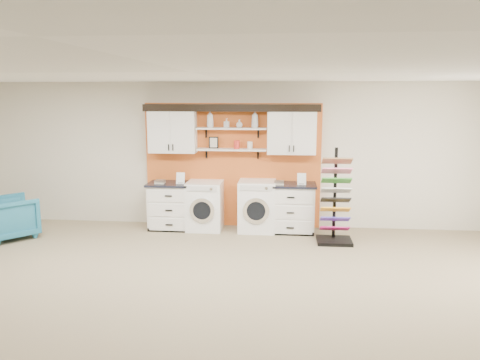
# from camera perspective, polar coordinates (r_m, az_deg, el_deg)

# --- Properties ---
(floor) EXTENTS (10.00, 10.00, 0.00)m
(floor) POSITION_cam_1_polar(r_m,az_deg,el_deg) (5.69, -5.50, -16.47)
(floor) COLOR #87775A
(floor) RESTS_ON ground
(ceiling) EXTENTS (10.00, 10.00, 0.00)m
(ceiling) POSITION_cam_1_polar(r_m,az_deg,el_deg) (5.08, -6.06, 12.97)
(ceiling) COLOR white
(ceiling) RESTS_ON wall_back
(wall_back) EXTENTS (10.00, 0.00, 10.00)m
(wall_back) POSITION_cam_1_polar(r_m,az_deg,el_deg) (9.11, -0.90, 3.07)
(wall_back) COLOR beige
(wall_back) RESTS_ON floor
(accent_panel) EXTENTS (3.40, 0.07, 2.40)m
(accent_panel) POSITION_cam_1_polar(r_m,az_deg,el_deg) (9.10, -0.92, 1.79)
(accent_panel) COLOR #CA5B22
(accent_panel) RESTS_ON wall_back
(upper_cabinet_left) EXTENTS (0.90, 0.35, 0.84)m
(upper_cabinet_left) POSITION_cam_1_polar(r_m,az_deg,el_deg) (9.05, -8.22, 5.97)
(upper_cabinet_left) COLOR white
(upper_cabinet_left) RESTS_ON wall_back
(upper_cabinet_right) EXTENTS (0.90, 0.35, 0.84)m
(upper_cabinet_right) POSITION_cam_1_polar(r_m,az_deg,el_deg) (8.80, 6.32, 5.89)
(upper_cabinet_right) COLOR white
(upper_cabinet_right) RESTS_ON wall_back
(shelf_lower) EXTENTS (1.32, 0.28, 0.03)m
(shelf_lower) POSITION_cam_1_polar(r_m,az_deg,el_deg) (8.89, -1.04, 3.73)
(shelf_lower) COLOR white
(shelf_lower) RESTS_ON wall_back
(shelf_upper) EXTENTS (1.32, 0.28, 0.03)m
(shelf_upper) POSITION_cam_1_polar(r_m,az_deg,el_deg) (8.86, -1.05, 6.30)
(shelf_upper) COLOR white
(shelf_upper) RESTS_ON wall_back
(crown_molding) EXTENTS (3.30, 0.41, 0.13)m
(crown_molding) POSITION_cam_1_polar(r_m,az_deg,el_deg) (8.85, -1.05, 8.88)
(crown_molding) COLOR black
(crown_molding) RESTS_ON wall_back
(picture_frame) EXTENTS (0.18, 0.02, 0.22)m
(picture_frame) POSITION_cam_1_polar(r_m,az_deg,el_deg) (8.97, -3.24, 4.58)
(picture_frame) COLOR black
(picture_frame) RESTS_ON shelf_lower
(canister_red) EXTENTS (0.11, 0.11, 0.16)m
(canister_red) POSITION_cam_1_polar(r_m,az_deg,el_deg) (8.87, -0.40, 4.34)
(canister_red) COLOR red
(canister_red) RESTS_ON shelf_lower
(canister_cream) EXTENTS (0.10, 0.10, 0.14)m
(canister_cream) POSITION_cam_1_polar(r_m,az_deg,el_deg) (8.85, 1.22, 4.25)
(canister_cream) COLOR silver
(canister_cream) RESTS_ON shelf_lower
(base_cabinet_left) EXTENTS (0.92, 0.66, 0.90)m
(base_cabinet_left) POSITION_cam_1_polar(r_m,az_deg,el_deg) (9.13, -8.21, -3.09)
(base_cabinet_left) COLOR white
(base_cabinet_left) RESTS_ON floor
(base_cabinet_right) EXTENTS (0.94, 0.66, 0.92)m
(base_cabinet_right) POSITION_cam_1_polar(r_m,az_deg,el_deg) (8.87, 6.15, -3.36)
(base_cabinet_right) COLOR white
(base_cabinet_right) RESTS_ON floor
(washer) EXTENTS (0.66, 0.71, 0.93)m
(washer) POSITION_cam_1_polar(r_m,az_deg,el_deg) (8.99, -4.29, -3.12)
(washer) COLOR white
(washer) RESTS_ON floor
(dryer) EXTENTS (0.69, 0.71, 0.96)m
(dryer) POSITION_cam_1_polar(r_m,az_deg,el_deg) (8.88, 2.11, -3.16)
(dryer) COLOR white
(dryer) RESTS_ON floor
(sample_rack) EXTENTS (0.60, 0.50, 1.66)m
(sample_rack) POSITION_cam_1_polar(r_m,az_deg,el_deg) (8.33, 11.51, -3.95)
(sample_rack) COLOR black
(sample_rack) RESTS_ON floor
(armchair) EXTENTS (1.16, 1.16, 0.76)m
(armchair) POSITION_cam_1_polar(r_m,az_deg,el_deg) (9.41, -26.22, -4.12)
(armchair) COLOR #1E6484
(armchair) RESTS_ON floor
(soap_bottle_a) EXTENTS (0.15, 0.15, 0.33)m
(soap_bottle_a) POSITION_cam_1_polar(r_m,az_deg,el_deg) (8.90, -3.66, 7.47)
(soap_bottle_a) COLOR silver
(soap_bottle_a) RESTS_ON shelf_upper
(soap_bottle_b) EXTENTS (0.11, 0.11, 0.17)m
(soap_bottle_b) POSITION_cam_1_polar(r_m,az_deg,el_deg) (8.86, -1.66, 6.96)
(soap_bottle_b) COLOR silver
(soap_bottle_b) RESTS_ON shelf_upper
(soap_bottle_c) EXTENTS (0.13, 0.13, 0.15)m
(soap_bottle_c) POSITION_cam_1_polar(r_m,az_deg,el_deg) (8.83, -0.08, 6.89)
(soap_bottle_c) COLOR silver
(soap_bottle_c) RESTS_ON shelf_upper
(soap_bottle_d) EXTENTS (0.17, 0.17, 0.34)m
(soap_bottle_d) POSITION_cam_1_polar(r_m,az_deg,el_deg) (8.81, 1.83, 7.47)
(soap_bottle_d) COLOR silver
(soap_bottle_d) RESTS_ON shelf_upper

